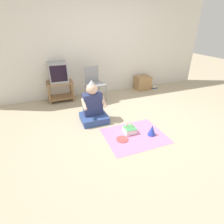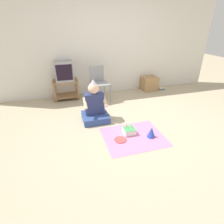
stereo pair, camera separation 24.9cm
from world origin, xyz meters
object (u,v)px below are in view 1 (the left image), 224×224
book_pile (154,87)px  folding_chair (94,81)px  birthday_cake (130,130)px  paper_plate (122,139)px  tv (58,72)px  person_seated (93,108)px  cardboard_box_stack (143,83)px  party_hat_blue (152,130)px

book_pile → folding_chair: bearing=-174.0°
birthday_cake → paper_plate: bearing=-145.2°
book_pile → birthday_cake: bearing=-133.2°
tv → birthday_cake: 2.35m
paper_plate → person_seated: bearing=108.0°
book_pile → tv: bearing=178.6°
folding_chair → paper_plate: (-0.06, -1.89, -0.50)m
tv → cardboard_box_stack: bearing=-0.1°
cardboard_box_stack → birthday_cake: cardboard_box_stack is taller
party_hat_blue → paper_plate: size_ratio=0.93×
cardboard_box_stack → birthday_cake: size_ratio=2.10×
cardboard_box_stack → paper_plate: cardboard_box_stack is taller
party_hat_blue → paper_plate: 0.57m
birthday_cake → paper_plate: (-0.22, -0.15, -0.05)m
folding_chair → book_pile: (2.00, 0.21, -0.48)m
person_seated → party_hat_blue: bearing=-47.3°
book_pile → paper_plate: (-2.05, -2.10, -0.02)m
tv → party_hat_blue: 2.68m
cardboard_box_stack → birthday_cake: 2.48m
party_hat_blue → folding_chair: bearing=104.5°
paper_plate → birthday_cake: bearing=34.8°
tv → paper_plate: 2.42m
birthday_cake → cardboard_box_stack: bearing=54.5°
tv → person_seated: 1.49m
folding_chair → party_hat_blue: bearing=-75.5°
folding_chair → paper_plate: 1.96m
tv → book_pile: bearing=-1.4°
birthday_cake → tv: bearing=116.0°
tv → party_hat_blue: tv is taller
folding_chair → cardboard_box_stack: bearing=9.7°
cardboard_box_stack → folding_chair: bearing=-170.3°
tv → book_pile: tv is taller
paper_plate → cardboard_box_stack: bearing=52.6°
folding_chair → tv: bearing=161.3°
book_pile → party_hat_blue: party_hat_blue is taller
folding_chair → book_pile: size_ratio=4.73×
folding_chair → birthday_cake: 1.81m
tv → person_seated: size_ratio=0.55×
tv → folding_chair: 0.90m
folding_chair → person_seated: bearing=-107.4°
book_pile → paper_plate: book_pile is taller
party_hat_blue → cardboard_box_stack: bearing=63.8°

